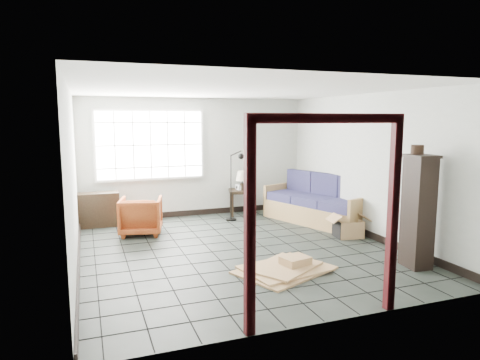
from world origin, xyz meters
name	(u,v)px	position (x,y,z in m)	size (l,w,h in m)	color
ground	(238,249)	(0.00, 0.00, 0.00)	(5.50, 5.50, 0.00)	black
room_shell	(237,148)	(0.00, 0.03, 1.68)	(5.02, 5.52, 2.61)	#B3B9B2
window_panel	(150,145)	(-1.00, 2.70, 1.60)	(2.32, 0.08, 1.52)	silver
doorway_trim	(327,194)	(0.00, -2.70, 1.38)	(1.80, 0.08, 2.20)	#3B0D10
futon_sofa	(319,205)	(2.22, 1.19, 0.37)	(1.59, 2.44, 1.01)	olive
armchair	(141,214)	(-1.39, 1.51, 0.38)	(0.75, 0.70, 0.77)	maroon
side_table	(241,194)	(0.93, 2.40, 0.47)	(0.64, 0.64, 0.57)	black
table_lamp	(242,177)	(0.95, 2.36, 0.87)	(0.34, 0.34, 0.43)	black
projector	(243,187)	(1.01, 2.44, 0.63)	(0.31, 0.24, 0.11)	silver
floor_lamp	(236,183)	(0.64, 1.92, 0.80)	(0.40, 0.38, 1.50)	black
console_shelf	(97,210)	(-2.15, 2.40, 0.34)	(0.88, 0.35, 0.69)	black
tall_shelf	(418,211)	(2.15, -1.68, 0.84)	(0.39, 0.48, 1.64)	black
pot	(417,150)	(2.14, -1.61, 1.71)	(0.23, 0.23, 0.13)	black
open_box	(348,229)	(2.15, 0.01, 0.16)	(0.80, 0.47, 0.43)	#A5824F
cardboard_pile	(286,267)	(0.30, -1.20, 0.05)	(1.56, 1.35, 0.19)	#A5824F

